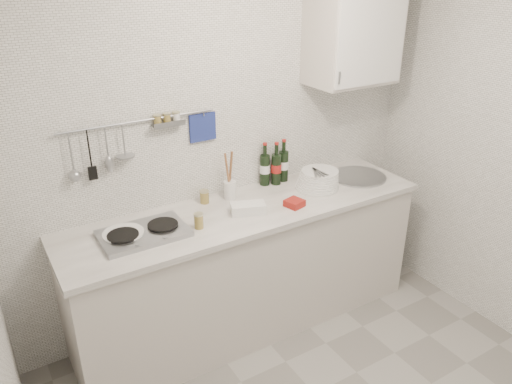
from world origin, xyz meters
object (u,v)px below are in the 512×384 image
Objects in this scene: plate_stack_hob at (123,236)px; utensil_crock at (230,187)px; plate_stack_sink at (318,179)px; wine_bottles at (275,163)px; wall_cabinet at (354,30)px.

utensil_crock is at bearing 10.97° from plate_stack_hob.
plate_stack_sink is at bearing -0.16° from plate_stack_hob.
plate_stack_hob is 0.75× the size of utensil_crock.
plate_stack_hob is 0.82× the size of wine_bottles.
plate_stack_sink is 0.33m from wine_bottles.
wine_bottles is (1.18, 0.21, 0.14)m from plate_stack_hob.
plate_stack_hob is 1.21m from wine_bottles.
wine_bottles is 0.41m from utensil_crock.
plate_stack_hob is at bearing 179.84° from plate_stack_sink.
wall_cabinet reaches higher than plate_stack_sink.
wall_cabinet is at bearing 16.96° from plate_stack_sink.
plate_stack_hob is at bearing -177.00° from wall_cabinet.
wall_cabinet reaches higher than wine_bottles.
plate_stack_sink is 0.98× the size of utensil_crock.
utensil_crock reaches higher than plate_stack_sink.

